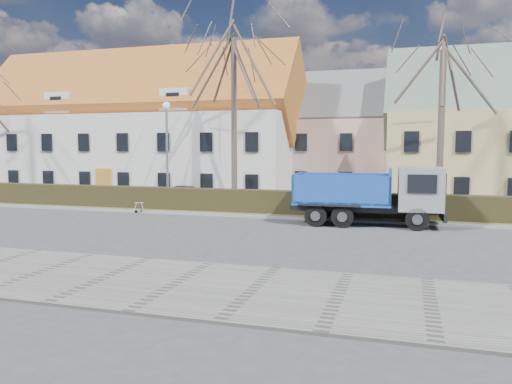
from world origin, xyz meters
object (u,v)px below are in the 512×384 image
(cart_frame, at_px, (135,207))
(parked_car_a, at_px, (188,193))
(streetlight, at_px, (167,155))
(dump_truck, at_px, (362,195))

(cart_frame, bearing_deg, parked_car_a, 86.15)
(streetlight, distance_m, cart_frame, 4.04)
(cart_frame, relative_size, parked_car_a, 0.22)
(cart_frame, xyz_separation_m, parked_car_a, (0.42, 6.26, 0.25))
(streetlight, bearing_deg, parked_car_a, 94.97)
(streetlight, relative_size, cart_frame, 8.70)
(dump_truck, height_order, streetlight, streetlight)
(streetlight, xyz_separation_m, cart_frame, (-0.73, -2.66, -2.95))
(dump_truck, relative_size, cart_frame, 9.69)
(cart_frame, bearing_deg, dump_truck, -2.28)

